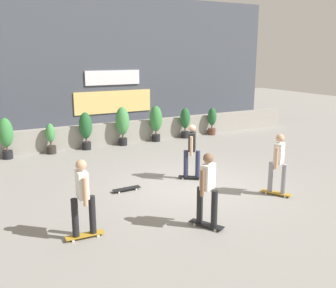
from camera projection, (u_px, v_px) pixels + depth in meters
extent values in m
plane|color=gray|center=(192.00, 184.00, 11.23)|extent=(48.00, 48.00, 0.00)
cube|color=gray|center=(118.00, 133.00, 16.27)|extent=(18.00, 0.40, 0.90)
cube|color=#424751|center=(88.00, 64.00, 19.05)|extent=(20.00, 2.00, 6.50)
cube|color=white|center=(113.00, 78.00, 18.73)|extent=(2.80, 0.08, 0.70)
cube|color=#F2CC72|center=(114.00, 102.00, 19.01)|extent=(4.00, 0.06, 1.10)
cylinder|color=black|center=(8.00, 155.00, 13.90)|extent=(0.36, 0.36, 0.30)
cylinder|color=brown|center=(7.00, 149.00, 13.85)|extent=(0.06, 0.06, 0.15)
ellipsoid|color=#387F3D|center=(6.00, 132.00, 13.71)|extent=(0.52, 0.52, 1.06)
cylinder|color=#2D2823|center=(51.00, 150.00, 14.62)|extent=(0.36, 0.36, 0.30)
cylinder|color=brown|center=(51.00, 144.00, 14.56)|extent=(0.06, 0.06, 0.15)
ellipsoid|color=#428C47|center=(50.00, 133.00, 14.46)|extent=(0.35, 0.35, 0.72)
cylinder|color=black|center=(87.00, 146.00, 15.25)|extent=(0.36, 0.36, 0.30)
cylinder|color=brown|center=(86.00, 140.00, 15.20)|extent=(0.06, 0.06, 0.15)
ellipsoid|color=#235B2D|center=(86.00, 126.00, 15.06)|extent=(0.51, 0.51, 1.05)
cylinder|color=black|center=(123.00, 142.00, 15.96)|extent=(0.36, 0.36, 0.30)
cylinder|color=brown|center=(123.00, 136.00, 15.91)|extent=(0.06, 0.06, 0.15)
ellipsoid|color=#428C47|center=(122.00, 121.00, 15.76)|extent=(0.57, 0.57, 1.16)
cylinder|color=black|center=(156.00, 138.00, 16.67)|extent=(0.36, 0.36, 0.30)
cylinder|color=brown|center=(156.00, 133.00, 16.62)|extent=(0.06, 0.06, 0.15)
ellipsoid|color=#387F3D|center=(156.00, 119.00, 16.48)|extent=(0.54, 0.54, 1.11)
cylinder|color=black|center=(185.00, 135.00, 17.35)|extent=(0.36, 0.36, 0.30)
cylinder|color=brown|center=(185.00, 130.00, 17.30)|extent=(0.06, 0.06, 0.15)
ellipsoid|color=#235B2D|center=(185.00, 118.00, 17.17)|extent=(0.45, 0.45, 0.92)
cylinder|color=brown|center=(212.00, 132.00, 18.02)|extent=(0.36, 0.36, 0.30)
cylinder|color=brown|center=(212.00, 127.00, 17.97)|extent=(0.06, 0.06, 0.15)
ellipsoid|color=#235B2D|center=(212.00, 117.00, 17.86)|extent=(0.41, 0.41, 0.83)
cube|color=#BF8C26|center=(276.00, 193.00, 10.34)|extent=(0.57, 0.79, 0.02)
cylinder|color=silver|center=(266.00, 193.00, 10.42)|extent=(0.05, 0.06, 0.06)
cylinder|color=silver|center=(268.00, 191.00, 10.55)|extent=(0.05, 0.06, 0.06)
cylinder|color=silver|center=(285.00, 197.00, 10.15)|extent=(0.05, 0.06, 0.06)
cylinder|color=silver|center=(287.00, 195.00, 10.28)|extent=(0.05, 0.06, 0.06)
cylinder|color=gray|center=(271.00, 177.00, 10.34)|extent=(0.14, 0.14, 0.82)
cylinder|color=gray|center=(284.00, 179.00, 10.15)|extent=(0.14, 0.14, 0.82)
cube|color=white|center=(279.00, 153.00, 10.08)|extent=(0.41, 0.35, 0.56)
sphere|color=tan|center=(280.00, 138.00, 9.99)|extent=(0.22, 0.22, 0.22)
cylinder|color=tan|center=(276.00, 158.00, 9.91)|extent=(0.09, 0.09, 0.58)
cylinder|color=tan|center=(281.00, 154.00, 10.30)|extent=(0.09, 0.09, 0.58)
cube|color=#BF8C26|center=(85.00, 235.00, 7.93)|extent=(0.81, 0.23, 0.02)
cylinder|color=silver|center=(73.00, 241.00, 7.76)|extent=(0.06, 0.03, 0.06)
cylinder|color=silver|center=(72.00, 237.00, 7.90)|extent=(0.06, 0.03, 0.06)
cylinder|color=silver|center=(98.00, 236.00, 7.98)|extent=(0.06, 0.03, 0.06)
cylinder|color=silver|center=(96.00, 232.00, 8.12)|extent=(0.06, 0.03, 0.06)
cylinder|color=black|center=(75.00, 218.00, 7.76)|extent=(0.14, 0.14, 0.82)
cylinder|color=black|center=(92.00, 215.00, 7.91)|extent=(0.14, 0.14, 0.82)
cube|color=white|center=(82.00, 184.00, 7.68)|extent=(0.21, 0.37, 0.56)
sphere|color=tan|center=(81.00, 165.00, 7.58)|extent=(0.22, 0.22, 0.22)
cylinder|color=tan|center=(85.00, 192.00, 7.49)|extent=(0.09, 0.09, 0.58)
cylinder|color=tan|center=(80.00, 185.00, 7.90)|extent=(0.09, 0.09, 0.58)
cube|color=black|center=(206.00, 224.00, 8.43)|extent=(0.55, 0.80, 0.02)
cylinder|color=silver|center=(194.00, 224.00, 8.51)|extent=(0.05, 0.06, 0.06)
cylinder|color=silver|center=(198.00, 222.00, 8.64)|extent=(0.05, 0.06, 0.06)
cylinder|color=silver|center=(215.00, 230.00, 8.23)|extent=(0.05, 0.06, 0.06)
cylinder|color=silver|center=(219.00, 227.00, 8.36)|extent=(0.05, 0.06, 0.06)
cylinder|color=black|center=(200.00, 205.00, 8.43)|extent=(0.14, 0.14, 0.82)
cylinder|color=black|center=(214.00, 208.00, 8.23)|extent=(0.14, 0.14, 0.82)
cube|color=white|center=(208.00, 177.00, 8.17)|extent=(0.41, 0.34, 0.56)
sphere|color=brown|center=(208.00, 158.00, 8.07)|extent=(0.22, 0.22, 0.22)
cylinder|color=brown|center=(202.00, 183.00, 8.00)|extent=(0.09, 0.09, 0.58)
cylinder|color=brown|center=(213.00, 177.00, 8.38)|extent=(0.09, 0.09, 0.58)
cube|color=black|center=(192.00, 177.00, 11.66)|extent=(0.76, 0.64, 0.02)
cylinder|color=silver|center=(183.00, 179.00, 11.63)|extent=(0.06, 0.06, 0.06)
cylinder|color=silver|center=(183.00, 177.00, 11.78)|extent=(0.06, 0.06, 0.06)
cylinder|color=silver|center=(200.00, 179.00, 11.55)|extent=(0.06, 0.06, 0.06)
cylinder|color=silver|center=(200.00, 178.00, 11.70)|extent=(0.06, 0.06, 0.06)
cylinder|color=#282D4C|center=(186.00, 164.00, 11.58)|extent=(0.14, 0.14, 0.82)
cylinder|color=#282D4C|center=(198.00, 164.00, 11.53)|extent=(0.14, 0.14, 0.82)
cube|color=#262628|center=(192.00, 142.00, 11.40)|extent=(0.38, 0.41, 0.56)
sphere|color=tan|center=(192.00, 128.00, 11.30)|extent=(0.22, 0.22, 0.22)
cylinder|color=tan|center=(191.00, 146.00, 11.19)|extent=(0.09, 0.09, 0.58)
cylinder|color=tan|center=(193.00, 143.00, 11.64)|extent=(0.09, 0.09, 0.58)
cube|color=black|center=(127.00, 189.00, 10.65)|extent=(0.81, 0.22, 0.02)
cylinder|color=silver|center=(134.00, 187.00, 10.86)|extent=(0.06, 0.03, 0.06)
cylinder|color=silver|center=(136.00, 189.00, 10.72)|extent=(0.06, 0.03, 0.06)
cylinder|color=silver|center=(117.00, 191.00, 10.61)|extent=(0.06, 0.03, 0.06)
cylinder|color=silver|center=(119.00, 192.00, 10.47)|extent=(0.06, 0.03, 0.06)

